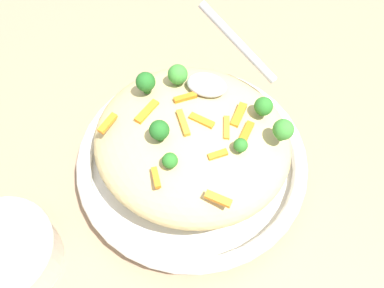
% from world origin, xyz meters
% --- Properties ---
extents(ground_plane, '(2.40, 2.40, 0.00)m').
position_xyz_m(ground_plane, '(0.00, 0.00, 0.00)').
color(ground_plane, '#9E7F60').
extents(serving_bowl, '(0.34, 0.34, 0.05)m').
position_xyz_m(serving_bowl, '(0.00, 0.00, 0.03)').
color(serving_bowl, white).
rests_on(serving_bowl, ground_plane).
extents(pasta_mound, '(0.28, 0.26, 0.09)m').
position_xyz_m(pasta_mound, '(0.00, 0.00, 0.09)').
color(pasta_mound, '#D1BA7A').
rests_on(pasta_mound, serving_bowl).
extents(carrot_piece_0, '(0.02, 0.03, 0.01)m').
position_xyz_m(carrot_piece_0, '(0.02, 0.09, 0.13)').
color(carrot_piece_0, orange).
rests_on(carrot_piece_0, pasta_mound).
extents(carrot_piece_1, '(0.04, 0.02, 0.01)m').
position_xyz_m(carrot_piece_1, '(-0.01, -0.01, 0.13)').
color(carrot_piece_1, orange).
rests_on(carrot_piece_1, pasta_mound).
extents(carrot_piece_2, '(0.01, 0.04, 0.01)m').
position_xyz_m(carrot_piece_2, '(-0.05, -0.03, 0.13)').
color(carrot_piece_2, orange).
rests_on(carrot_piece_2, pasta_mound).
extents(carrot_piece_3, '(0.03, 0.01, 0.01)m').
position_xyz_m(carrot_piece_3, '(-0.06, 0.09, 0.13)').
color(carrot_piece_3, orange).
rests_on(carrot_piece_3, pasta_mound).
extents(carrot_piece_4, '(0.03, 0.04, 0.01)m').
position_xyz_m(carrot_piece_4, '(0.01, 0.01, 0.14)').
color(carrot_piece_4, orange).
rests_on(carrot_piece_4, pasta_mound).
extents(carrot_piece_5, '(0.02, 0.02, 0.01)m').
position_xyz_m(carrot_piece_5, '(-0.05, 0.03, 0.13)').
color(carrot_piece_5, orange).
rests_on(carrot_piece_5, pasta_mound).
extents(carrot_piece_6, '(0.02, 0.03, 0.01)m').
position_xyz_m(carrot_piece_6, '(-0.04, -0.01, 0.13)').
color(carrot_piece_6, orange).
rests_on(carrot_piece_6, pasta_mound).
extents(carrot_piece_7, '(0.02, 0.03, 0.01)m').
position_xyz_m(carrot_piece_7, '(0.11, 0.03, 0.13)').
color(carrot_piece_7, orange).
rests_on(carrot_piece_7, pasta_mound).
extents(carrot_piece_8, '(0.02, 0.04, 0.01)m').
position_xyz_m(carrot_piece_8, '(0.06, 0.00, 0.13)').
color(carrot_piece_8, orange).
rests_on(carrot_piece_8, pasta_mound).
extents(carrot_piece_9, '(0.03, 0.03, 0.01)m').
position_xyz_m(carrot_piece_9, '(0.02, -0.04, 0.13)').
color(carrot_piece_9, orange).
rests_on(carrot_piece_9, pasta_mound).
extents(carrot_piece_10, '(0.01, 0.03, 0.01)m').
position_xyz_m(carrot_piece_10, '(-0.07, -0.01, 0.13)').
color(carrot_piece_10, orange).
rests_on(carrot_piece_10, pasta_mound).
extents(broccoli_floret_0, '(0.03, 0.03, 0.03)m').
position_xyz_m(broccoli_floret_0, '(0.08, -0.03, 0.15)').
color(broccoli_floret_0, '#205B1C').
rests_on(broccoli_floret_0, pasta_mound).
extents(broccoli_floret_1, '(0.02, 0.02, 0.02)m').
position_xyz_m(broccoli_floret_1, '(0.01, 0.06, 0.14)').
color(broccoli_floret_1, '#296820').
rests_on(broccoli_floret_1, pasta_mound).
extents(broccoli_floret_2, '(0.03, 0.03, 0.03)m').
position_xyz_m(broccoli_floret_2, '(-0.11, -0.02, 0.14)').
color(broccoli_floret_2, '#377928').
rests_on(broccoli_floret_2, pasta_mound).
extents(broccoli_floret_3, '(0.03, 0.03, 0.03)m').
position_xyz_m(broccoli_floret_3, '(0.04, -0.06, 0.14)').
color(broccoli_floret_3, '#377928').
rests_on(broccoli_floret_3, pasta_mound).
extents(broccoli_floret_4, '(0.03, 0.03, 0.03)m').
position_xyz_m(broccoli_floret_4, '(0.03, 0.03, 0.15)').
color(broccoli_floret_4, '#205B1C').
rests_on(broccoli_floret_4, pasta_mound).
extents(broccoli_floret_5, '(0.02, 0.02, 0.02)m').
position_xyz_m(broccoli_floret_5, '(-0.07, 0.02, 0.14)').
color(broccoli_floret_5, '#296820').
rests_on(broccoli_floret_5, pasta_mound).
extents(broccoli_floret_6, '(0.03, 0.03, 0.03)m').
position_xyz_m(broccoli_floret_6, '(-0.08, -0.05, 0.14)').
color(broccoli_floret_6, '#296820').
rests_on(broccoli_floret_6, pasta_mound).
extents(serving_spoon, '(0.13, 0.11, 0.07)m').
position_xyz_m(serving_spoon, '(-0.01, -0.08, 0.15)').
color(serving_spoon, '#B7B7BC').
rests_on(serving_spoon, pasta_mound).
extents(companion_bowl, '(0.14, 0.14, 0.07)m').
position_xyz_m(companion_bowl, '(0.19, 0.21, 0.04)').
color(companion_bowl, beige).
rests_on(companion_bowl, ground_plane).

